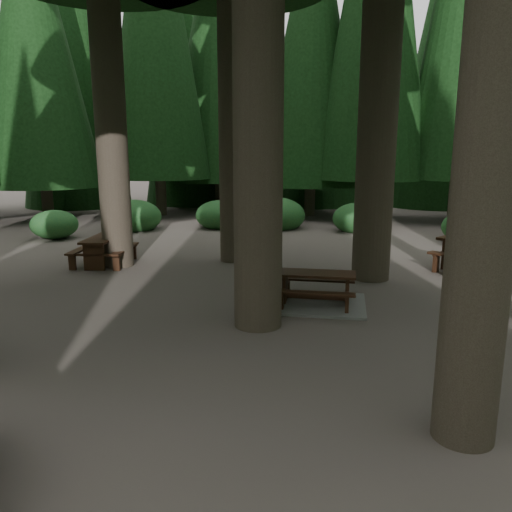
% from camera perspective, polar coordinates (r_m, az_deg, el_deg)
% --- Properties ---
extents(ground, '(80.00, 80.00, 0.00)m').
position_cam_1_polar(ground, '(9.10, -5.01, -7.72)').
color(ground, '#514842').
rests_on(ground, ground).
extents(picnic_table_b, '(1.80, 2.04, 0.76)m').
position_cam_1_polar(picnic_table_b, '(14.14, -17.03, 1.08)').
color(picnic_table_b, black).
rests_on(picnic_table_b, ground).
extents(picnic_table_c, '(2.18, 1.89, 0.67)m').
position_cam_1_polar(picnic_table_c, '(10.14, 6.84, -4.39)').
color(picnic_table_c, gray).
rests_on(picnic_table_c, ground).
extents(picnic_table_d, '(2.46, 2.32, 0.84)m').
position_cam_1_polar(picnic_table_d, '(13.74, 24.09, 0.47)').
color(picnic_table_d, black).
rests_on(picnic_table_d, ground).
extents(shrub_ring, '(23.86, 24.64, 1.49)m').
position_cam_1_polar(shrub_ring, '(9.42, 0.69, -4.43)').
color(shrub_ring, '#216231').
rests_on(shrub_ring, ground).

